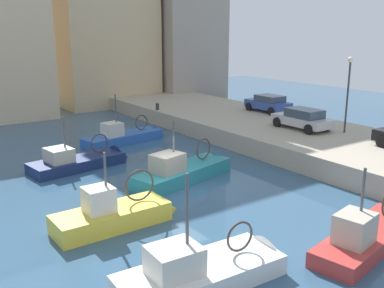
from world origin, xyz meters
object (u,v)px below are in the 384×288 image
parked_car_silver (302,119)px  mooring_bollard_mid (157,107)px  fishing_boat_yellow (119,222)px  quay_streetlamp (349,82)px  parked_car_blue (268,103)px  fishing_boat_blue (127,140)px  fishing_boat_navy (84,165)px  fishing_boat_teal (187,176)px  fishing_boat_red (371,239)px  fishing_boat_white (211,277)px

parked_car_silver → mooring_bollard_mid: 12.53m
fishing_boat_yellow → mooring_bollard_mid: bearing=54.9°
fishing_boat_yellow → quay_streetlamp: (16.98, 1.99, 4.33)m
parked_car_blue → mooring_bollard_mid: bearing=139.5°
fishing_boat_blue → fishing_boat_yellow: (-6.47, -12.09, 0.01)m
fishing_boat_yellow → fishing_boat_navy: bearing=77.9°
parked_car_silver → parked_car_blue: size_ratio=1.06×
fishing_boat_teal → quay_streetlamp: 12.37m
fishing_boat_red → quay_streetlamp: 13.98m
fishing_boat_teal → parked_car_silver: 10.36m
fishing_boat_red → parked_car_blue: fishing_boat_red is taller
parked_car_blue → mooring_bollard_mid: size_ratio=7.09×
fishing_boat_navy → parked_car_blue: size_ratio=1.61×
mooring_bollard_mid → fishing_boat_teal: bearing=-114.5°
fishing_boat_white → fishing_boat_yellow: size_ratio=1.13×
fishing_boat_teal → parked_car_blue: fishing_boat_teal is taller
fishing_boat_blue → mooring_bollard_mid: fishing_boat_blue is taller
parked_car_silver → quay_streetlamp: 3.72m
parked_car_blue → quay_streetlamp: (-1.23, -8.23, 2.55)m
fishing_boat_white → fishing_boat_red: bearing=-11.7°
fishing_boat_red → fishing_boat_blue: size_ratio=1.02×
fishing_boat_white → fishing_boat_navy: size_ratio=0.99×
fishing_boat_teal → parked_car_silver: bearing=6.5°
fishing_boat_white → mooring_bollard_mid: 24.12m
fishing_boat_blue → quay_streetlamp: size_ratio=1.40×
quay_streetlamp → fishing_boat_yellow: bearing=-173.3°
parked_car_silver → quay_streetlamp: quay_streetlamp is taller
fishing_boat_white → mooring_bollard_mid: size_ratio=11.27×
fishing_boat_navy → mooring_bollard_mid: fishing_boat_navy is taller
fishing_boat_navy → fishing_boat_blue: bearing=38.9°
fishing_boat_yellow → fishing_boat_teal: bearing=30.2°
fishing_boat_blue → quay_streetlamp: (10.52, -10.09, 4.33)m
fishing_boat_navy → parked_car_silver: bearing=-16.0°
quay_streetlamp → fishing_boat_white: bearing=-155.7°
fishing_boat_blue → parked_car_blue: 12.03m
mooring_bollard_mid → quay_streetlamp: size_ratio=0.11×
fishing_boat_blue → fishing_boat_teal: bearing=-96.5°
fishing_boat_navy → fishing_boat_yellow: fishing_boat_yellow is taller
fishing_boat_white → fishing_boat_blue: 18.49m
fishing_boat_blue → fishing_boat_white: bearing=-108.7°
fishing_boat_white → parked_car_blue: bearing=41.5°
fishing_boat_navy → fishing_boat_blue: 6.03m
fishing_boat_yellow → mooring_bollard_mid: (11.33, 16.10, 1.35)m
mooring_bollard_mid → quay_streetlamp: 15.48m
fishing_boat_teal → fishing_boat_blue: 8.98m
fishing_boat_blue → parked_car_silver: (9.12, -7.76, 1.78)m
fishing_boat_navy → fishing_boat_teal: bearing=-54.3°
fishing_boat_blue → parked_car_silver: bearing=-40.4°
fishing_boat_red → mooring_bollard_mid: (4.37, 22.85, 1.33)m
fishing_boat_yellow → fishing_boat_blue: bearing=61.9°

